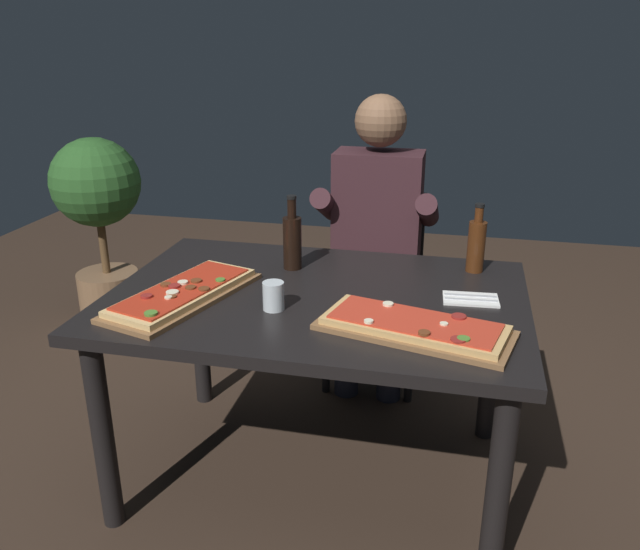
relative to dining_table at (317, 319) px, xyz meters
name	(u,v)px	position (x,y,z in m)	size (l,w,h in m)	color
ground_plane	(317,473)	(0.00, 0.00, -0.64)	(6.40, 6.40, 0.00)	#38281E
dining_table	(317,319)	(0.00, 0.00, 0.00)	(1.40, 0.96, 0.74)	black
pizza_rectangular_front	(414,327)	(0.35, -0.23, 0.11)	(0.61, 0.36, 0.05)	brown
pizza_rectangular_left	(183,294)	(-0.42, -0.14, 0.12)	(0.39, 0.62, 0.05)	brown
wine_bottle_dark	(476,244)	(0.52, 0.35, 0.20)	(0.06, 0.06, 0.26)	#47230F
oil_bottle_amber	(292,240)	(-0.15, 0.23, 0.21)	(0.07, 0.07, 0.28)	black
tumbler_near_camera	(273,298)	(-0.11, -0.15, 0.14)	(0.07, 0.07, 0.09)	silver
napkin_cutlery_set	(471,299)	(0.51, 0.06, 0.10)	(0.19, 0.12, 0.01)	white
diner_chair	(378,277)	(0.10, 0.86, -0.16)	(0.44, 0.44, 0.87)	black
seated_diner	(376,232)	(0.10, 0.74, 0.10)	(0.53, 0.41, 1.33)	#23232D
potted_plant_corner	(99,211)	(-1.47, 1.09, 0.01)	(0.48, 0.48, 1.05)	#846042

